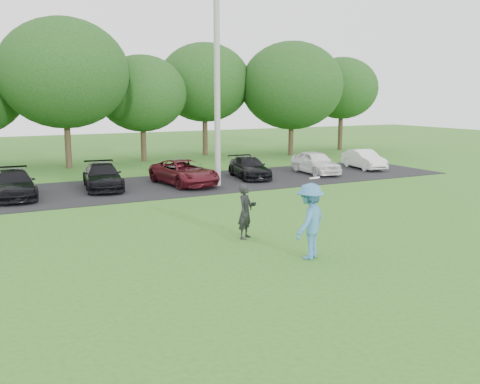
{
  "coord_description": "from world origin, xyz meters",
  "views": [
    {
      "loc": [
        -7.43,
        -10.85,
        4.22
      ],
      "look_at": [
        0.0,
        3.5,
        1.3
      ],
      "focal_mm": 40.0,
      "sensor_mm": 36.0,
      "label": 1
    }
  ],
  "objects": [
    {
      "name": "parked_cars",
      "position": [
        -0.83,
        13.02,
        0.61
      ],
      "size": [
        28.01,
        4.93,
        1.23
      ],
      "color": "#55575D",
      "rests_on": "parking_lot"
    },
    {
      "name": "parking_lot",
      "position": [
        0.0,
        13.0,
        0.01
      ],
      "size": [
        32.0,
        6.5,
        0.03
      ],
      "primitive_type": "cube",
      "color": "black",
      "rests_on": "ground"
    },
    {
      "name": "camera_bystander",
      "position": [
        -0.14,
        2.88,
        0.82
      ],
      "size": [
        0.71,
        0.68,
        1.64
      ],
      "color": "black",
      "rests_on": "ground"
    },
    {
      "name": "tree_row",
      "position": [
        1.51,
        22.76,
        4.91
      ],
      "size": [
        42.39,
        9.85,
        8.64
      ],
      "color": "#38281C",
      "rests_on": "ground"
    },
    {
      "name": "ground",
      "position": [
        0.0,
        0.0,
        0.0
      ],
      "size": [
        100.0,
        100.0,
        0.0
      ],
      "primitive_type": "plane",
      "color": "#32671D",
      "rests_on": "ground"
    },
    {
      "name": "frisbee_player",
      "position": [
        0.42,
        0.35,
        1.0
      ],
      "size": [
        1.49,
        1.31,
        2.17
      ],
      "color": "teal",
      "rests_on": "ground"
    },
    {
      "name": "utility_pole",
      "position": [
        3.14,
        11.85,
        5.19
      ],
      "size": [
        0.28,
        0.28,
        10.38
      ],
      "primitive_type": "cylinder",
      "color": "#979592",
      "rests_on": "ground"
    }
  ]
}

